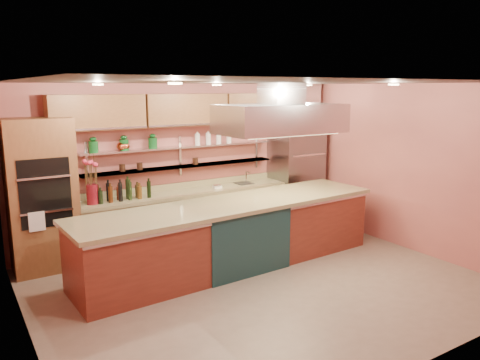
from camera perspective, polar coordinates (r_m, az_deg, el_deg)
floor at (r=6.81m, az=2.47°, el=-12.51°), size 6.00×5.00×0.02m
ceiling at (r=6.24m, az=2.69°, el=11.84°), size 6.00×5.00×0.02m
wall_back at (r=8.52m, az=-7.06°, el=2.14°), size 6.00×0.04×2.80m
wall_front at (r=4.62m, az=20.66°, el=-6.25°), size 6.00×0.04×2.80m
wall_left at (r=5.32m, az=-25.11°, el=-4.35°), size 0.04×5.00×2.80m
wall_right at (r=8.43m, az=19.58°, el=1.48°), size 0.04×5.00×2.80m
oven_stack at (r=7.55m, az=-23.00°, el=-1.77°), size 0.95×0.64×2.30m
refrigerator at (r=9.51m, az=6.84°, el=0.95°), size 0.95×0.72×2.10m
back_counter at (r=8.43m, az=-6.35°, el=-4.45°), size 3.84×0.64×0.93m
wall_shelf_lower at (r=8.39m, az=-6.98°, el=1.65°), size 3.60×0.26×0.03m
wall_shelf_upper at (r=8.34m, az=-7.04°, el=4.03°), size 3.60×0.26×0.03m
upper_cabinets at (r=8.26m, az=-6.68°, el=8.50°), size 4.60×0.36×0.55m
range_hood at (r=7.43m, az=5.01°, el=7.46°), size 2.00×1.00×0.45m
ceiling_downlights at (r=6.40m, az=1.64°, el=11.57°), size 4.00×2.80×0.02m
island at (r=7.25m, az=-0.94°, el=-6.65°), size 4.90×1.29×1.01m
flower_vase at (r=7.68m, az=-17.58°, el=-1.68°), size 0.21×0.21×0.31m
oil_bottle_cluster at (r=7.82m, az=-13.92°, el=-1.32°), size 0.96×0.42×0.30m
kitchen_scale at (r=8.52m, az=-2.80°, el=-0.71°), size 0.15×0.12×0.08m
bar_faucet at (r=8.94m, az=0.73°, el=0.32°), size 0.04×0.04×0.22m
copper_kettle at (r=7.93m, az=-14.22°, el=4.01°), size 0.22×0.22×0.14m
green_canister at (r=8.11m, az=-10.60°, el=4.45°), size 0.19×0.19×0.18m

